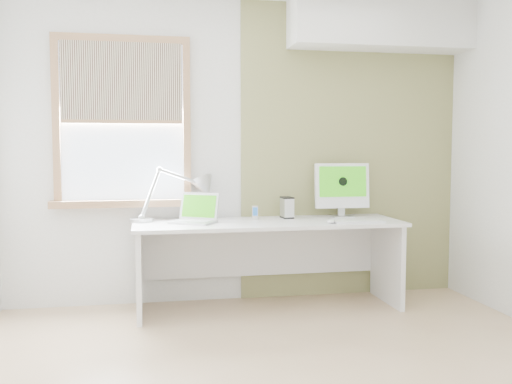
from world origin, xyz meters
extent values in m
cube|color=tan|center=(0.00, 0.00, -0.01)|extent=(4.00, 3.50, 0.02)
cube|color=silver|center=(0.00, 1.76, 1.30)|extent=(4.00, 0.02, 2.60)
cube|color=silver|center=(0.00, -1.76, 1.30)|extent=(4.00, 0.02, 2.60)
cube|color=#818D54|center=(1.00, 1.74, 1.30)|extent=(2.00, 0.02, 2.60)
cube|color=white|center=(1.20, 1.57, 2.40)|extent=(1.60, 0.40, 0.42)
cube|color=#926947|center=(-1.53, 1.72, 1.55)|extent=(0.06, 0.06, 1.42)
cube|color=#926947|center=(-0.47, 1.72, 1.55)|extent=(0.06, 0.06, 1.42)
cube|color=#926947|center=(-1.00, 1.72, 2.23)|extent=(1.00, 0.06, 0.06)
cube|color=#926947|center=(-1.00, 1.70, 0.87)|extent=(1.20, 0.14, 0.06)
cube|color=#D1E2F9|center=(-1.00, 1.74, 1.55)|extent=(1.00, 0.01, 1.30)
cube|color=beige|center=(-1.00, 1.70, 1.88)|extent=(0.98, 0.02, 0.65)
cube|color=#926947|center=(-1.00, 1.70, 1.55)|extent=(0.98, 0.03, 0.03)
cube|color=silver|center=(0.17, 1.38, 0.71)|extent=(2.20, 0.70, 0.03)
cube|color=silver|center=(-0.88, 1.38, 0.35)|extent=(0.04, 0.64, 0.70)
cube|color=silver|center=(1.22, 1.38, 0.35)|extent=(0.04, 0.64, 0.70)
cube|color=silver|center=(0.17, 1.70, 0.45)|extent=(2.08, 0.02, 0.48)
cylinder|color=silver|center=(-0.86, 1.55, 0.74)|extent=(0.24, 0.24, 0.03)
sphere|color=silver|center=(-0.86, 1.55, 0.76)|extent=(0.07, 0.07, 0.06)
cylinder|color=silver|center=(-0.78, 1.57, 0.96)|extent=(0.19, 0.08, 0.40)
sphere|color=silver|center=(-0.71, 1.60, 1.16)|extent=(0.06, 0.06, 0.05)
cylinder|color=silver|center=(-0.53, 1.63, 1.09)|extent=(0.36, 0.09, 0.16)
sphere|color=silver|center=(-0.35, 1.66, 1.03)|extent=(0.06, 0.06, 0.04)
cone|color=silver|center=(-0.32, 1.67, 0.99)|extent=(0.32, 0.32, 0.24)
cube|color=silver|center=(-0.45, 1.38, 0.74)|extent=(0.41, 0.38, 0.02)
cube|color=#B2B5B7|center=(-0.45, 1.38, 0.75)|extent=(0.32, 0.27, 0.00)
cube|color=silver|center=(-0.39, 1.48, 0.86)|extent=(0.32, 0.24, 0.22)
cube|color=#2B8E0E|center=(-0.39, 1.48, 0.86)|extent=(0.28, 0.20, 0.18)
cylinder|color=silver|center=(0.09, 1.53, 0.74)|extent=(0.07, 0.07, 0.02)
cube|color=silver|center=(0.09, 1.53, 0.80)|extent=(0.05, 0.01, 0.10)
cube|color=#194C99|center=(0.09, 1.53, 0.80)|extent=(0.04, 0.01, 0.07)
cube|color=silver|center=(0.37, 1.57, 0.82)|extent=(0.10, 0.15, 0.18)
cube|color=black|center=(0.37, 1.57, 0.91)|extent=(0.10, 0.15, 0.01)
cube|color=black|center=(0.37, 1.57, 0.74)|extent=(0.10, 0.15, 0.01)
cube|color=silver|center=(0.86, 1.54, 0.74)|extent=(0.18, 0.16, 0.01)
cube|color=silver|center=(0.86, 1.57, 0.82)|extent=(0.06, 0.02, 0.16)
cube|color=white|center=(0.86, 1.56, 1.00)|extent=(0.48, 0.10, 0.39)
cube|color=#2B8E0E|center=(0.86, 1.53, 1.04)|extent=(0.42, 0.04, 0.26)
cylinder|color=black|center=(0.86, 1.53, 1.04)|extent=(0.08, 0.01, 0.08)
cube|color=white|center=(0.87, 1.15, 0.74)|extent=(0.41, 0.12, 0.02)
cube|color=white|center=(0.87, 1.15, 0.75)|extent=(0.38, 0.09, 0.00)
ellipsoid|color=white|center=(0.64, 1.16, 0.75)|extent=(0.09, 0.12, 0.03)
camera|label=1|loc=(-0.82, -3.19, 1.34)|focal=40.15mm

